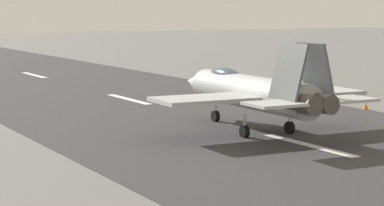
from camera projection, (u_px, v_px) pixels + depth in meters
The scene contains 5 objects.
ground_plane at pixel (306, 145), 42.84m from camera, with size 400.00×400.00×0.00m, color slate.
runway_strip at pixel (306, 145), 42.83m from camera, with size 240.00×26.00×0.02m.
fighter_jet at pixel (251, 91), 47.23m from camera, with size 16.22×13.63×5.70m.
crew_person at pixel (266, 95), 60.23m from camera, with size 0.58×0.49×1.62m.
marker_cone_mid at pixel (366, 106), 57.67m from camera, with size 0.44×0.44×0.55m, color orange.
Camera 1 is at (-34.04, 25.80, 7.59)m, focal length 71.66 mm.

